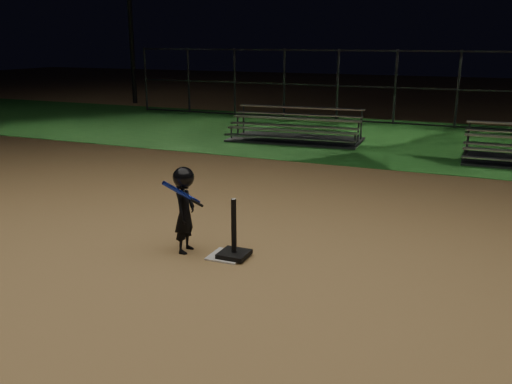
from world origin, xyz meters
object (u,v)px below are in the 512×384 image
home_plate (227,256)px  child_batter (185,207)px  bleacher_left (295,134)px  batting_tee (234,246)px

home_plate → child_batter: bearing=-176.6°
home_plate → bleacher_left: bearing=103.2°
home_plate → bleacher_left: size_ratio=0.12×
home_plate → batting_tee: batting_tee is taller
child_batter → bleacher_left: size_ratio=0.31×
batting_tee → bleacher_left: (-2.15, 8.67, 0.02)m
batting_tee → home_plate: bearing=-175.9°
batting_tee → child_batter: bearing=-176.5°
child_batter → batting_tee: bearing=-91.4°
batting_tee → bleacher_left: bearing=103.9°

